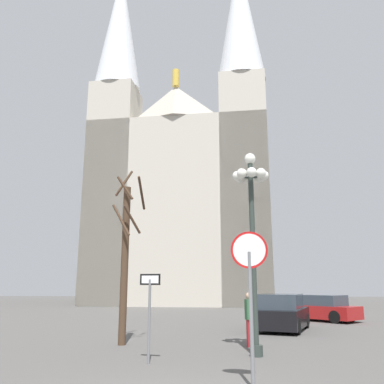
% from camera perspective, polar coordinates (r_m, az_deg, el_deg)
% --- Properties ---
extents(cathedral, '(18.80, 15.41, 37.91)m').
position_cam_1_polar(cathedral, '(42.80, -1.29, 0.36)').
color(cathedral, '#BCB5A5').
rests_on(cathedral, ground).
extents(stop_sign, '(0.76, 0.14, 3.03)m').
position_cam_1_polar(stop_sign, '(8.40, 8.22, -11.79)').
color(stop_sign, slate).
rests_on(stop_sign, ground).
extents(one_way_arrow_sign, '(0.56, 0.14, 2.22)m').
position_cam_1_polar(one_way_arrow_sign, '(10.88, -6.04, -15.78)').
color(one_way_arrow_sign, slate).
rests_on(one_way_arrow_sign, ground).
extents(street_lamp, '(1.11, 1.11, 5.91)m').
position_cam_1_polar(street_lamp, '(12.19, 8.48, -2.92)').
color(street_lamp, '#2D3833').
rests_on(street_lamp, ground).
extents(bare_tree, '(1.05, 1.10, 6.08)m').
position_cam_1_polar(bare_tree, '(14.22, -9.45, -8.84)').
color(bare_tree, '#473323').
rests_on(bare_tree, ground).
extents(parked_car_near_black, '(3.08, 4.41, 1.54)m').
position_cam_1_polar(parked_car_near_black, '(18.69, 12.56, -16.44)').
color(parked_car_near_black, black).
rests_on(parked_car_near_black, ground).
extents(parked_car_far_red, '(4.33, 4.36, 1.38)m').
position_cam_1_polar(parked_car_far_red, '(23.99, 17.48, -15.48)').
color(parked_car_far_red, maroon).
rests_on(parked_car_far_red, ground).
extents(pedestrian_walking, '(0.32, 0.32, 1.70)m').
position_cam_1_polar(pedestrian_walking, '(13.79, 8.17, -16.69)').
color(pedestrian_walking, maroon).
rests_on(pedestrian_walking, ground).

